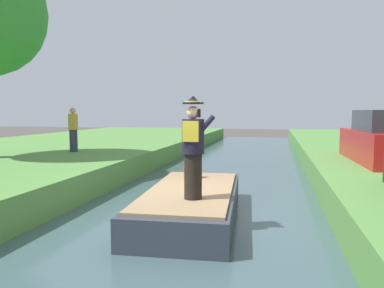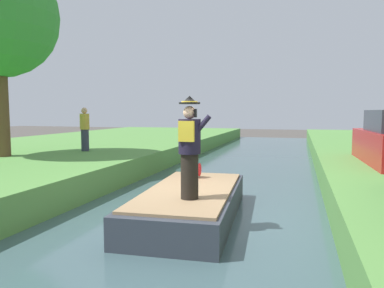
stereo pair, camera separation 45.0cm
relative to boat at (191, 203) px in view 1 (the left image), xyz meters
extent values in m
plane|color=#4C4742|center=(0.00, -0.27, -0.40)|extent=(80.00, 80.00, 0.00)
cube|color=#3D565B|center=(0.00, -0.27, -0.35)|extent=(5.44, 48.00, 0.10)
cube|color=#333842|center=(0.00, 0.00, -0.02)|extent=(2.09, 4.32, 0.56)
cube|color=#997A56|center=(0.00, 0.00, 0.28)|extent=(1.92, 3.97, 0.05)
cylinder|color=black|center=(0.23, -0.82, 0.72)|extent=(0.32, 0.32, 0.82)
cylinder|color=black|center=(0.23, -0.82, 1.44)|extent=(0.40, 0.40, 0.62)
cube|color=gold|center=(0.23, -1.01, 1.54)|extent=(0.28, 0.06, 0.36)
sphere|color=#DBA884|center=(0.23, -0.82, 1.86)|extent=(0.23, 0.23, 0.23)
cylinder|color=black|center=(0.23, -0.82, 2.03)|extent=(0.38, 0.38, 0.03)
cone|color=black|center=(0.23, -0.82, 2.10)|extent=(0.26, 0.26, 0.12)
cylinder|color=gold|center=(0.23, -0.82, 2.05)|extent=(0.29, 0.29, 0.02)
cylinder|color=black|center=(0.45, -0.86, 1.62)|extent=(0.38, 0.09, 0.43)
cube|color=black|center=(0.36, -0.88, 1.85)|extent=(0.03, 0.08, 0.15)
ellipsoid|color=red|center=(-0.28, 1.18, 0.51)|extent=(0.26, 0.32, 0.40)
sphere|color=red|center=(-0.28, 1.14, 0.78)|extent=(0.20, 0.20, 0.20)
cone|color=yellow|center=(-0.28, 1.04, 0.77)|extent=(0.09, 0.09, 0.09)
ellipsoid|color=red|center=(-0.42, 1.18, 0.51)|extent=(0.08, 0.20, 0.32)
ellipsoid|color=red|center=(-0.14, 1.18, 0.51)|extent=(0.08, 0.20, 0.32)
cylinder|color=#33384C|center=(-5.47, 4.61, 0.82)|extent=(0.28, 0.28, 0.80)
cylinder|color=gold|center=(-5.47, 4.61, 1.51)|extent=(0.34, 0.34, 0.58)
sphere|color=#DBA884|center=(-5.47, 4.61, 1.91)|extent=(0.22, 0.22, 0.22)
camera|label=1|loc=(1.67, -7.06, 1.89)|focal=33.68mm
camera|label=2|loc=(2.10, -6.95, 1.89)|focal=33.68mm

